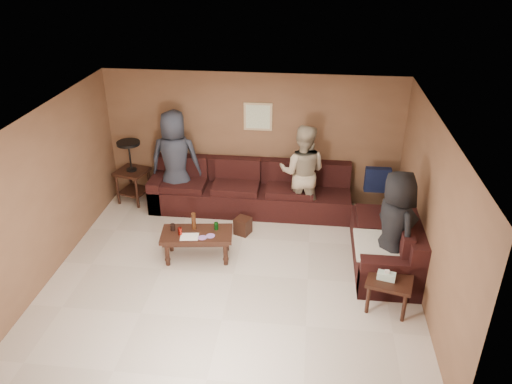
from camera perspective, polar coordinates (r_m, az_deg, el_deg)
room at (r=6.92m, az=-2.86°, el=1.77°), size 5.60×5.50×2.50m
sectional_sofa at (r=8.81m, az=4.14°, el=-2.11°), size 4.65×2.90×0.97m
coffee_table at (r=7.98m, az=-6.79°, el=-5.06°), size 1.18×0.69×0.75m
end_table_left at (r=9.79m, az=-14.02°, el=2.38°), size 0.66×0.66×1.23m
side_table_right at (r=7.13m, az=14.95°, el=-10.06°), size 0.70×0.62×0.64m
waste_bin at (r=8.68m, az=-1.52°, el=-3.89°), size 0.32×0.32×0.30m
wall_art at (r=9.17m, az=0.22°, el=8.61°), size 0.52×0.04×0.52m
person_left at (r=9.31m, az=-9.21°, el=3.59°), size 0.96×0.66×1.90m
person_middle at (r=8.91m, az=5.32°, el=2.24°), size 0.93×0.77×1.77m
person_right at (r=7.47m, az=15.54°, el=-4.01°), size 0.86×1.02×1.77m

